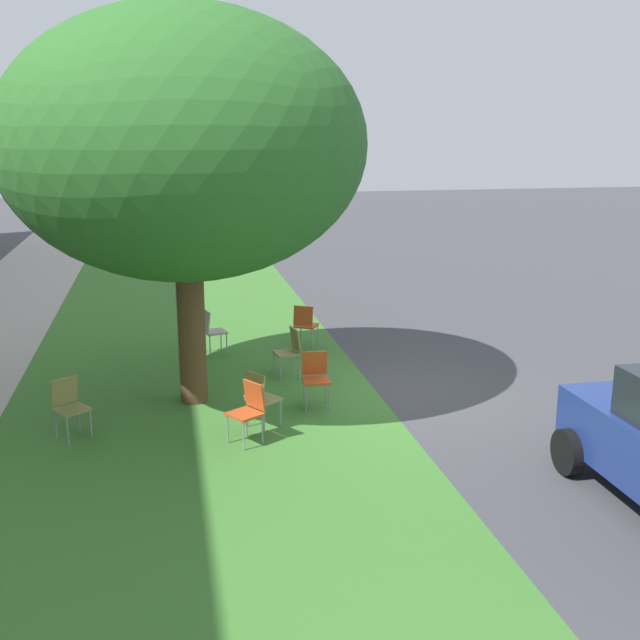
# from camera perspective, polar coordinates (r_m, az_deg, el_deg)

# --- Properties ---
(ground) EXTENTS (80.00, 80.00, 0.00)m
(ground) POSITION_cam_1_polar(r_m,az_deg,el_deg) (12.97, 5.26, -5.52)
(ground) COLOR #424247
(grass_verge) EXTENTS (48.00, 6.00, 0.01)m
(grass_verge) POSITION_cam_1_polar(r_m,az_deg,el_deg) (12.47, -9.07, -6.44)
(grass_verge) COLOR #3D752D
(grass_verge) RESTS_ON ground
(street_tree) EXTENTS (5.54, 5.54, 6.13)m
(street_tree) POSITION_cam_1_polar(r_m,az_deg,el_deg) (12.05, -10.05, 12.62)
(street_tree) COLOR brown
(street_tree) RESTS_ON ground
(chair_0) EXTENTS (0.58, 0.58, 0.88)m
(chair_0) POSITION_cam_1_polar(r_m,az_deg,el_deg) (11.61, -18.07, -5.86)
(chair_0) COLOR olive
(chair_0) RESTS_ON ground
(chair_1) EXTENTS (0.44, 0.44, 0.88)m
(chair_1) POSITION_cam_1_polar(r_m,az_deg,el_deg) (12.26, -0.33, -4.07)
(chair_1) COLOR #C64C1E
(chair_1) RESTS_ON ground
(chair_2) EXTENTS (0.50, 0.51, 0.88)m
(chair_2) POSITION_cam_1_polar(r_m,az_deg,el_deg) (15.18, -8.04, -0.61)
(chair_2) COLOR #ADA393
(chair_2) RESTS_ON ground
(chair_3) EXTENTS (0.57, 0.58, 0.88)m
(chair_3) POSITION_cam_1_polar(r_m,az_deg,el_deg) (10.92, -5.31, -6.47)
(chair_3) COLOR #C64C1E
(chair_3) RESTS_ON ground
(chair_4) EXTENTS (0.57, 0.57, 0.88)m
(chair_4) POSITION_cam_1_polar(r_m,az_deg,el_deg) (15.47, -1.12, -0.20)
(chair_4) COLOR #C64C1E
(chair_4) RESTS_ON ground
(chair_5) EXTENTS (0.49, 0.49, 0.88)m
(chair_5) POSITION_cam_1_polar(r_m,az_deg,el_deg) (13.70, -2.24, -2.11)
(chair_5) COLOR olive
(chair_5) RESTS_ON ground
(chair_6) EXTENTS (0.58, 0.58, 0.88)m
(chair_6) POSITION_cam_1_polar(r_m,az_deg,el_deg) (11.39, -4.46, -5.57)
(chair_6) COLOR olive
(chair_6) RESTS_ON ground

